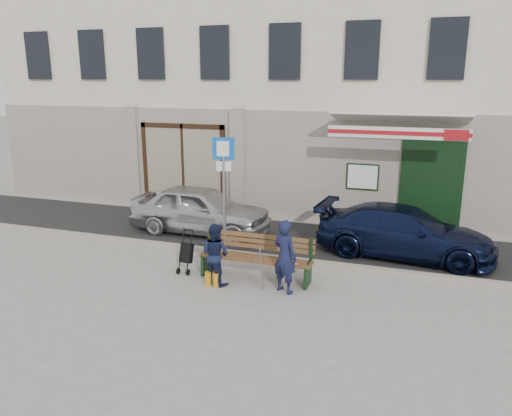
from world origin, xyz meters
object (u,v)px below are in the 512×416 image
at_px(car_silver, 201,209).
at_px(car_navy, 404,232).
at_px(parking_sign, 224,176).
at_px(bench, 254,258).
at_px(woman, 215,254).
at_px(man, 285,256).
at_px(stroller, 186,254).

height_order(car_silver, car_navy, car_silver).
xyz_separation_m(car_navy, parking_sign, (-4.10, -1.13, 1.28)).
bearing_deg(bench, woman, -142.47).
height_order(car_navy, bench, car_navy).
relative_size(parking_sign, woman, 2.19).
relative_size(car_silver, car_navy, 0.93).
relative_size(car_silver, woman, 3.00).
distance_m(parking_sign, man, 2.88).
distance_m(car_silver, woman, 3.55).
relative_size(parking_sign, bench, 1.16).
height_order(parking_sign, woman, parking_sign).
bearing_deg(parking_sign, bench, -57.96).
relative_size(car_navy, man, 2.77).
height_order(bench, woman, woman).
xyz_separation_m(man, stroller, (-2.30, 0.32, -0.33)).
xyz_separation_m(car_silver, parking_sign, (1.23, -1.28, 1.23)).
bearing_deg(car_silver, bench, -135.86).
height_order(car_navy, man, man).
bearing_deg(car_silver, car_navy, -90.57).
bearing_deg(woman, car_silver, -44.34).
xyz_separation_m(car_silver, man, (3.21, -3.03, 0.09)).
bearing_deg(car_silver, man, -132.29).
distance_m(parking_sign, stroller, 2.07).
height_order(parking_sign, stroller, parking_sign).
distance_m(bench, woman, 0.84).
bearing_deg(man, car_navy, -101.95).
relative_size(car_navy, woman, 3.21).
bearing_deg(parking_sign, man, -51.74).
bearing_deg(woman, man, -161.91).
distance_m(car_silver, man, 4.42).
distance_m(bench, stroller, 1.51).
relative_size(man, stroller, 1.58).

